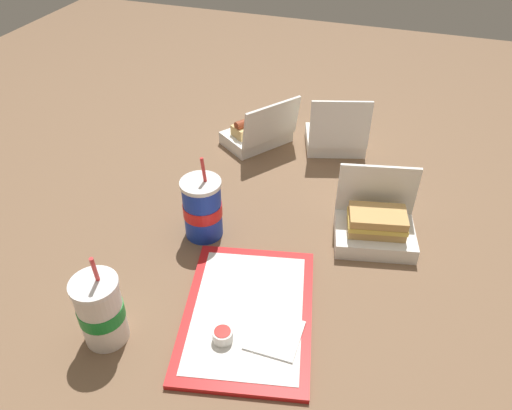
{
  "coord_description": "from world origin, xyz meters",
  "views": [
    {
      "loc": [
        -0.91,
        -0.28,
        0.81
      ],
      "look_at": [
        0.01,
        0.04,
        0.05
      ],
      "focal_mm": 35.0,
      "sensor_mm": 36.0,
      "label": 1
    }
  ],
  "objects_px": {
    "clamshell_hotdog_corner": "(258,132)",
    "soda_cup_corner": "(101,311)",
    "ketchup_cup": "(223,335)",
    "plastic_fork": "(227,310)",
    "clamshell_sandwich_right": "(335,134)",
    "clamshell_sandwich_front": "(375,226)",
    "food_tray": "(248,313)",
    "soda_cup_left": "(203,208)"
  },
  "relations": [
    {
      "from": "clamshell_sandwich_right",
      "to": "clamshell_sandwich_front",
      "type": "distance_m",
      "value": 0.43
    },
    {
      "from": "food_tray",
      "to": "clamshell_sandwich_right",
      "type": "height_order",
      "value": "clamshell_sandwich_right"
    },
    {
      "from": "plastic_fork",
      "to": "soda_cup_left",
      "type": "height_order",
      "value": "soda_cup_left"
    },
    {
      "from": "clamshell_sandwich_front",
      "to": "clamshell_hotdog_corner",
      "type": "distance_m",
      "value": 0.53
    },
    {
      "from": "food_tray",
      "to": "clamshell_sandwich_front",
      "type": "relative_size",
      "value": 1.95
    },
    {
      "from": "clamshell_sandwich_front",
      "to": "food_tray",
      "type": "bearing_deg",
      "value": 146.34
    },
    {
      "from": "clamshell_hotdog_corner",
      "to": "soda_cup_corner",
      "type": "bearing_deg",
      "value": 176.77
    },
    {
      "from": "ketchup_cup",
      "to": "plastic_fork",
      "type": "bearing_deg",
      "value": 14.79
    },
    {
      "from": "plastic_fork",
      "to": "clamshell_sandwich_front",
      "type": "bearing_deg",
      "value": -60.93
    },
    {
      "from": "ketchup_cup",
      "to": "plastic_fork",
      "type": "height_order",
      "value": "ketchup_cup"
    },
    {
      "from": "clamshell_sandwich_right",
      "to": "ketchup_cup",
      "type": "bearing_deg",
      "value": 176.13
    },
    {
      "from": "clamshell_sandwich_front",
      "to": "soda_cup_left",
      "type": "relative_size",
      "value": 1.0
    },
    {
      "from": "plastic_fork",
      "to": "clamshell_hotdog_corner",
      "type": "distance_m",
      "value": 0.69
    },
    {
      "from": "clamshell_sandwich_right",
      "to": "clamshell_hotdog_corner",
      "type": "bearing_deg",
      "value": 103.43
    },
    {
      "from": "clamshell_sandwich_right",
      "to": "soda_cup_left",
      "type": "relative_size",
      "value": 0.98
    },
    {
      "from": "ketchup_cup",
      "to": "clamshell_hotdog_corner",
      "type": "xyz_separation_m",
      "value": [
        0.74,
        0.18,
        0.01
      ]
    },
    {
      "from": "clamshell_hotdog_corner",
      "to": "soda_cup_left",
      "type": "height_order",
      "value": "soda_cup_left"
    },
    {
      "from": "clamshell_sandwich_front",
      "to": "soda_cup_corner",
      "type": "distance_m",
      "value": 0.64
    },
    {
      "from": "food_tray",
      "to": "ketchup_cup",
      "type": "bearing_deg",
      "value": 164.93
    },
    {
      "from": "plastic_fork",
      "to": "soda_cup_left",
      "type": "bearing_deg",
      "value": 9.72
    },
    {
      "from": "ketchup_cup",
      "to": "clamshell_hotdog_corner",
      "type": "distance_m",
      "value": 0.76
    },
    {
      "from": "plastic_fork",
      "to": "clamshell_sandwich_right",
      "type": "xyz_separation_m",
      "value": [
        0.72,
        -0.07,
        0.03
      ]
    },
    {
      "from": "plastic_fork",
      "to": "soda_cup_left",
      "type": "relative_size",
      "value": 0.51
    },
    {
      "from": "food_tray",
      "to": "plastic_fork",
      "type": "relative_size",
      "value": 3.8
    },
    {
      "from": "food_tray",
      "to": "soda_cup_left",
      "type": "relative_size",
      "value": 1.95
    },
    {
      "from": "clamshell_sandwich_right",
      "to": "soda_cup_corner",
      "type": "bearing_deg",
      "value": 162.01
    },
    {
      "from": "food_tray",
      "to": "plastic_fork",
      "type": "height_order",
      "value": "plastic_fork"
    },
    {
      "from": "food_tray",
      "to": "clamshell_sandwich_right",
      "type": "bearing_deg",
      "value": -2.54
    },
    {
      "from": "plastic_fork",
      "to": "clamshell_sandwich_front",
      "type": "distance_m",
      "value": 0.41
    },
    {
      "from": "clamshell_sandwich_right",
      "to": "food_tray",
      "type": "bearing_deg",
      "value": 177.46
    },
    {
      "from": "clamshell_hotdog_corner",
      "to": "soda_cup_corner",
      "type": "distance_m",
      "value": 0.8
    },
    {
      "from": "plastic_fork",
      "to": "soda_cup_corner",
      "type": "xyz_separation_m",
      "value": [
        -0.12,
        0.2,
        0.06
      ]
    },
    {
      "from": "food_tray",
      "to": "soda_cup_left",
      "type": "bearing_deg",
      "value": 42.08
    },
    {
      "from": "plastic_fork",
      "to": "clamshell_sandwich_right",
      "type": "height_order",
      "value": "clamshell_sandwich_right"
    },
    {
      "from": "food_tray",
      "to": "clamshell_sandwich_front",
      "type": "height_order",
      "value": "clamshell_sandwich_front"
    },
    {
      "from": "clamshell_sandwich_right",
      "to": "clamshell_hotdog_corner",
      "type": "relative_size",
      "value": 0.85
    },
    {
      "from": "food_tray",
      "to": "clamshell_sandwich_right",
      "type": "relative_size",
      "value": 1.98
    },
    {
      "from": "clamshell_sandwich_front",
      "to": "clamshell_sandwich_right",
      "type": "bearing_deg",
      "value": 24.15
    },
    {
      "from": "ketchup_cup",
      "to": "clamshell_hotdog_corner",
      "type": "height_order",
      "value": "clamshell_hotdog_corner"
    },
    {
      "from": "ketchup_cup",
      "to": "food_tray",
      "type": "bearing_deg",
      "value": -15.07
    },
    {
      "from": "ketchup_cup",
      "to": "plastic_fork",
      "type": "relative_size",
      "value": 0.36
    },
    {
      "from": "food_tray",
      "to": "clamshell_sandwich_right",
      "type": "xyz_separation_m",
      "value": [
        0.71,
        -0.03,
        0.04
      ]
    }
  ]
}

